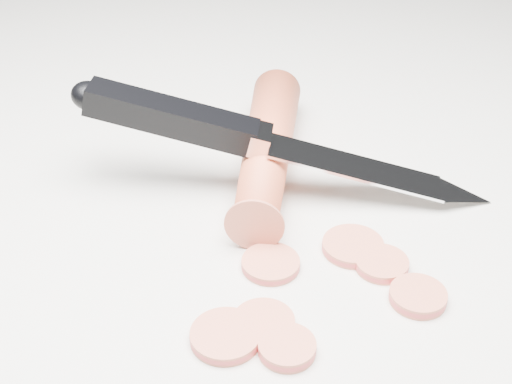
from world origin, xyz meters
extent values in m
plane|color=beige|center=(0.00, 0.00, 0.00)|extent=(2.40, 2.40, 0.00)
cylinder|color=#D04625|center=(0.02, 0.09, 0.02)|extent=(0.09, 0.18, 0.03)
cylinder|color=#C65C41|center=(-0.01, -0.02, 0.00)|extent=(0.04, 0.04, 0.01)
cylinder|color=#C65C41|center=(-0.01, -0.08, 0.00)|extent=(0.03, 0.03, 0.01)
cylinder|color=#C65C41|center=(0.05, -0.01, 0.00)|extent=(0.04, 0.04, 0.01)
cylinder|color=#C65C41|center=(0.07, -0.06, 0.00)|extent=(0.03, 0.03, 0.01)
cylinder|color=#C65C41|center=(0.06, -0.03, 0.00)|extent=(0.03, 0.03, 0.01)
cylinder|color=#C65C41|center=(-0.05, -0.07, 0.00)|extent=(0.04, 0.04, 0.01)
cylinder|color=#C65C41|center=(-0.02, -0.06, 0.00)|extent=(0.04, 0.04, 0.01)
camera|label=1|loc=(-0.09, -0.34, 0.29)|focal=50.00mm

